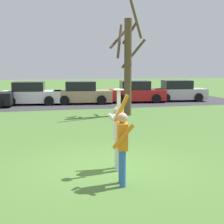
{
  "coord_description": "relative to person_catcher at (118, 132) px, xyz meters",
  "views": [
    {
      "loc": [
        -1.99,
        -8.2,
        2.66
      ],
      "look_at": [
        0.14,
        -0.02,
        1.48
      ],
      "focal_mm": 52.85,
      "sensor_mm": 36.0,
      "label": 1
    }
  ],
  "objects": [
    {
      "name": "parked_car_silver",
      "position": [
        9.12,
        15.32,
        -0.25
      ],
      "size": [
        4.31,
        2.47,
        1.59
      ],
      "rotation": [
        0.0,
        0.0,
        -0.14
      ],
      "color": "#BCBCC1",
      "rests_on": "ground_plane"
    },
    {
      "name": "ground_plane",
      "position": [
        -0.25,
        0.21,
        -0.98
      ],
      "size": [
        120.0,
        120.0,
        0.0
      ],
      "primitive_type": "plane",
      "color": "#4C7533"
    },
    {
      "name": "person_defender",
      "position": [
        -0.21,
        -1.12,
        -0.0
      ],
      "size": [
        0.51,
        0.6,
        2.04
      ],
      "rotation": [
        0.0,
        0.0,
        1.39
      ],
      "color": "#3366B7",
      "rests_on": "ground_plane"
    },
    {
      "name": "parked_car_white",
      "position": [
        -1.94,
        15.74,
        -0.25
      ],
      "size": [
        4.31,
        2.47,
        1.59
      ],
      "rotation": [
        0.0,
        0.0,
        -0.14
      ],
      "color": "white",
      "rests_on": "ground_plane"
    },
    {
      "name": "bare_tree_tall",
      "position": [
        3.11,
        9.15,
        1.89
      ],
      "size": [
        2.03,
        1.85,
        6.02
      ],
      "color": "brown",
      "rests_on": "ground_plane"
    },
    {
      "name": "parked_car_tan",
      "position": [
        1.63,
        15.35,
        -0.25
      ],
      "size": [
        4.31,
        2.47,
        1.59
      ],
      "rotation": [
        0.0,
        0.0,
        -0.14
      ],
      "color": "tan",
      "rests_on": "ground_plane"
    },
    {
      "name": "parking_strip",
      "position": [
        0.09,
        15.34,
        -0.98
      ],
      "size": [
        27.45,
        6.4,
        0.01
      ],
      "primitive_type": "cube",
      "color": "#38383D",
      "rests_on": "ground_plane"
    },
    {
      "name": "frisbee_disc",
      "position": [
        -0.04,
        -0.22,
        1.11
      ],
      "size": [
        0.25,
        0.25,
        0.02
      ],
      "primitive_type": "cylinder",
      "color": "white",
      "rests_on": "person_catcher"
    },
    {
      "name": "person_catcher",
      "position": [
        0.0,
        0.0,
        0.0
      ],
      "size": [
        0.49,
        0.57,
        2.08
      ],
      "rotation": [
        0.0,
        0.0,
        -1.75
      ],
      "color": "silver",
      "rests_on": "ground_plane"
    },
    {
      "name": "parked_car_red",
      "position": [
        5.7,
        15.28,
        -0.25
      ],
      "size": [
        4.31,
        2.47,
        1.59
      ],
      "rotation": [
        0.0,
        0.0,
        -0.14
      ],
      "color": "red",
      "rests_on": "ground_plane"
    }
  ]
}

